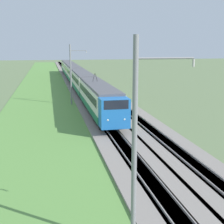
# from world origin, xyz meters

# --- Properties ---
(ballast_main) EXTENTS (240.00, 4.40, 0.30)m
(ballast_main) POSITION_xyz_m (50.00, 0.00, 0.15)
(ballast_main) COLOR gray
(ballast_main) RESTS_ON ground
(ballast_adjacent) EXTENTS (240.00, 4.40, 0.30)m
(ballast_adjacent) POSITION_xyz_m (50.00, -4.10, 0.15)
(ballast_adjacent) COLOR gray
(ballast_adjacent) RESTS_ON ground
(track_main) EXTENTS (240.00, 1.57, 0.45)m
(track_main) POSITION_xyz_m (50.00, 0.00, 0.16)
(track_main) COLOR #4C4238
(track_main) RESTS_ON ground
(track_adjacent) EXTENTS (240.00, 1.57, 0.45)m
(track_adjacent) POSITION_xyz_m (50.00, -4.10, 0.16)
(track_adjacent) COLOR #4C4238
(track_adjacent) RESTS_ON ground
(grass_verge) EXTENTS (240.00, 13.94, 0.12)m
(grass_verge) POSITION_xyz_m (50.00, 5.62, 0.06)
(grass_verge) COLOR #5B8E42
(grass_verge) RESTS_ON ground
(passenger_train) EXTENTS (79.86, 2.98, 5.21)m
(passenger_train) POSITION_xyz_m (65.29, 0.00, 2.45)
(passenger_train) COLOR blue
(passenger_train) RESTS_ON ground
(catenary_mast_near) EXTENTS (0.22, 2.56, 9.24)m
(catenary_mast_near) POSITION_xyz_m (8.84, 2.78, 4.77)
(catenary_mast_near) COLOR slate
(catenary_mast_near) RESTS_ON ground
(catenary_mast_mid) EXTENTS (0.22, 2.56, 9.03)m
(catenary_mast_mid) POSITION_xyz_m (43.88, 2.77, 4.66)
(catenary_mast_mid) COLOR slate
(catenary_mast_mid) RESTS_ON ground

